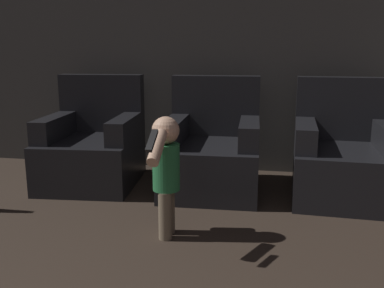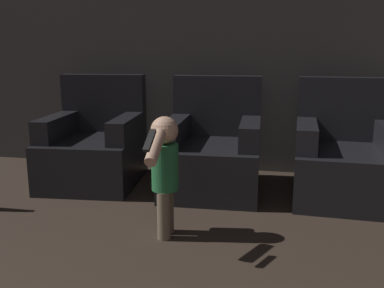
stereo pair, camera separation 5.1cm
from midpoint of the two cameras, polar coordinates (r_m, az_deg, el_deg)
name	(u,v)px [view 1 (the left image)]	position (r m, az deg, el deg)	size (l,w,h in m)	color
wall_back	(204,39)	(4.31, 1.26, 13.80)	(8.40, 0.05, 2.60)	#33302D
armchair_left	(94,147)	(4.02, -13.34, -0.43)	(0.87, 0.98, 0.97)	black
armchair_middle	(212,152)	(3.72, 2.29, -1.12)	(0.83, 0.94, 0.97)	black
armchair_right	(343,158)	(3.74, 19.18, -1.76)	(0.84, 0.95, 0.97)	black
person_toddler	(166,167)	(2.72, -4.04, -3.12)	(0.17, 0.55, 0.79)	brown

